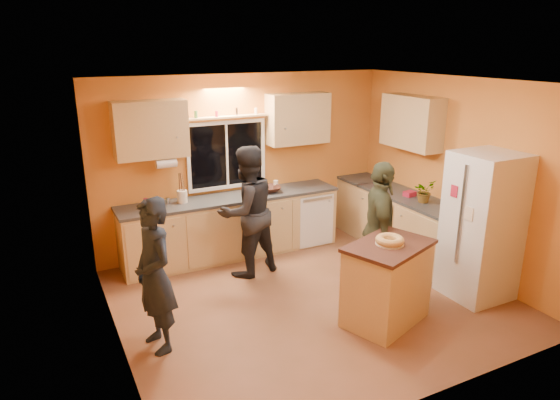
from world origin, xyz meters
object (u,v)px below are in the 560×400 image
person_center (247,212)px  person_right (379,229)px  refrigerator (482,226)px  person_left (155,276)px  island (387,283)px

person_center → person_right: person_center is taller
person_right → refrigerator: bearing=-90.5°
refrigerator → person_center: 2.93m
person_center → person_left: bearing=26.1°
refrigerator → person_left: (-3.79, 0.64, -0.10)m
island → person_center: (-0.88, 1.84, 0.41)m
person_center → refrigerator: bearing=128.8°
person_left → person_right: size_ratio=0.95×
island → person_right: size_ratio=0.67×
person_center → person_right: bearing=122.3°
refrigerator → person_left: refrigerator is taller
person_right → island: bearing=179.8°
refrigerator → person_center: size_ratio=1.02×
person_left → refrigerator: bearing=70.6°
person_left → person_right: 2.73m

